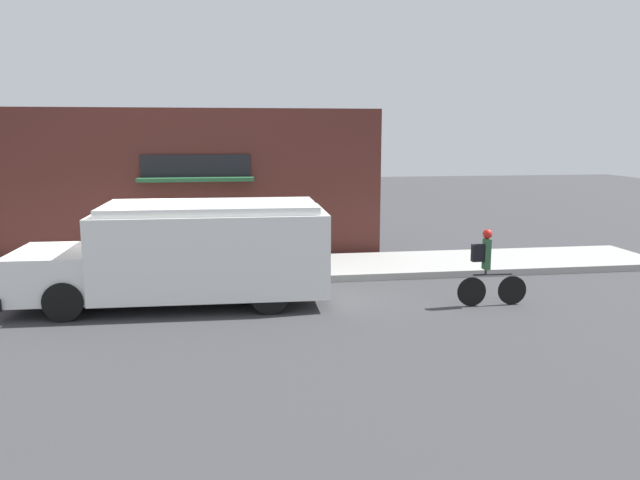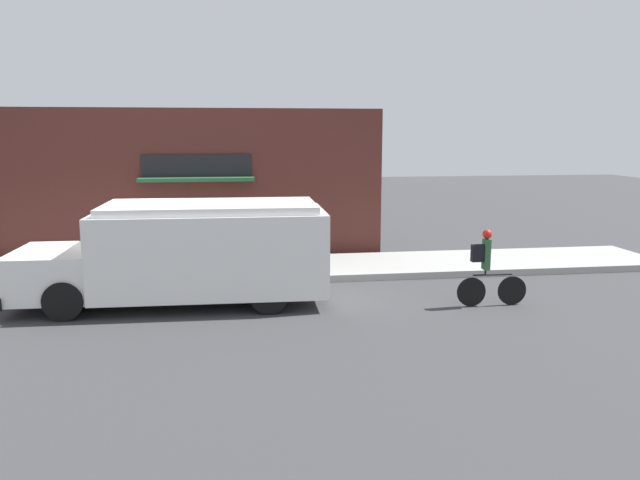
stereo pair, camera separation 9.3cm
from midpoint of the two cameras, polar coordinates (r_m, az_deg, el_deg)
The scene contains 6 objects.
ground_plane at distance 15.24m, azimuth -16.82°, elevation -4.37°, with size 70.00×70.00×0.00m, color #38383A.
sidewalk at distance 16.54m, azimuth -16.16°, elevation -2.92°, with size 28.00×2.73×0.18m.
storefront at distance 17.98m, azimuth -15.60°, elevation 4.77°, with size 13.52×0.74×4.29m.
school_bus at distance 13.55m, azimuth -11.63°, elevation -1.06°, with size 6.53×2.91×2.15m.
cyclist at distance 13.56m, azimuth 15.24°, elevation -2.56°, with size 1.52×0.20×1.64m.
trash_bin at distance 16.30m, azimuth -6.01°, elevation -0.84°, with size 0.59×0.59×0.90m.
Camera 2 is at (2.34, -14.63, 3.64)m, focal length 35.00 mm.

